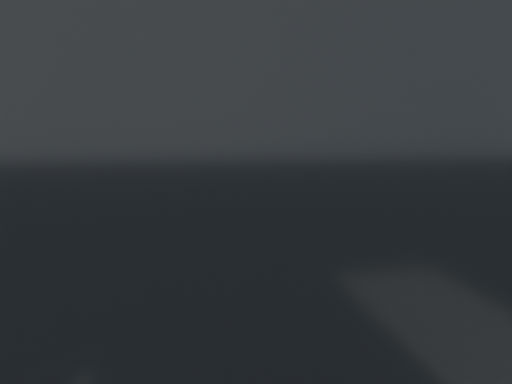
% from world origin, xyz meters
% --- Properties ---
extents(sidewalk_right, '(3.00, 80.00, 0.15)m').
position_xyz_m(sidewalk_right, '(7.50, 25.00, 0.07)').
color(sidewalk_right, slate).
rests_on(sidewalk_right, ground).
extents(sidewalk_left, '(2.00, 80.00, 0.15)m').
position_xyz_m(sidewalk_left, '(-8.00, 25.00, 0.07)').
color(sidewalk_left, slate).
rests_on(sidewalk_left, ground).
extents(building_modern_block, '(5.03, 22.00, 20.00)m').
position_xyz_m(building_modern_block, '(11.47, 21.00, 9.90)').
color(building_modern_block, '#ABB1B6').
rests_on(building_modern_block, ground).
extents(building_victorian, '(6.50, 24.00, 21.00)m').
position_xyz_m(building_victorian, '(11.38, 44.00, 9.66)').
color(building_victorian, slate).
rests_on(building_victorian, ground).
extents(building_left_mid, '(5.00, 24.00, 14.00)m').
position_xyz_m(building_left_mid, '(-11.50, 30.00, 7.00)').
color(building_left_mid, black).
rests_on(building_left_mid, ground).
extents(building_left_far, '(5.00, 20.00, 13.00)m').
position_xyz_m(building_left_far, '(-11.50, 52.00, 6.50)').
color(building_left_far, slate).
rests_on(building_left_far, ground).
extents(street_lamp, '(1.06, 0.22, 7.00)m').
position_xyz_m(street_lamp, '(-8.22, 18.00, 4.18)').
color(street_lamp, black).
rests_on(street_lamp, sidewalk_left).
extents(red_bus, '(4.18, 12.28, 4.87)m').
position_xyz_m(red_bus, '(2.26, 1.19, 2.71)').
color(red_bus, '#B81F0B').
rests_on(red_bus, ground).
extents(grey_bus, '(4.01, 11.63, 3.69)m').
position_xyz_m(grey_bus, '(4.26, 42.86, 1.98)').
color(grey_bus, black).
rests_on(grey_bus, ground).
extents(car_a, '(1.95, 3.94, 1.29)m').
position_xyz_m(car_a, '(3.51, 14.31, 0.65)').
color(car_a, black).
rests_on(car_a, ground).
extents(car_b, '(1.95, 4.43, 1.42)m').
position_xyz_m(car_b, '(3.19, 22.05, 0.71)').
color(car_b, '#919399').
rests_on(car_b, ground).
extents(car_c, '(2.64, 5.53, 1.55)m').
position_xyz_m(car_c, '(3.47, 29.81, 0.78)').
color(car_c, black).
rests_on(car_c, ground).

